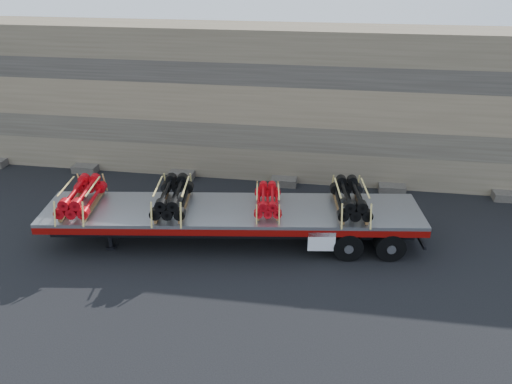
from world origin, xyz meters
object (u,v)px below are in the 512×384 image
bundle_midrear (268,201)px  trailer (232,225)px  bundle_midfront (173,198)px  bundle_rear (350,199)px  bundle_front (81,197)px

bundle_midrear → trailer: bearing=180.0°
bundle_midfront → bundle_rear: bearing=-0.0°
bundle_midrear → bundle_front: bearing=180.0°
bundle_front → bundle_midfront: (3.36, 0.47, 0.01)m
trailer → bundle_rear: bundle_rear is taller
trailer → bundle_front: 5.70m
bundle_front → bundle_rear: 9.95m
trailer → bundle_midrear: bearing=-0.0°
bundle_front → bundle_rear: (9.86, 1.38, 0.00)m
bundle_midfront → bundle_rear: bundle_midfront is taller
trailer → bundle_front: size_ratio=5.80×
trailer → bundle_rear: 4.51m
trailer → bundle_midrear: 1.69m
bundle_front → bundle_rear: bundle_rear is taller
bundle_front → bundle_midfront: size_ratio=0.97×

